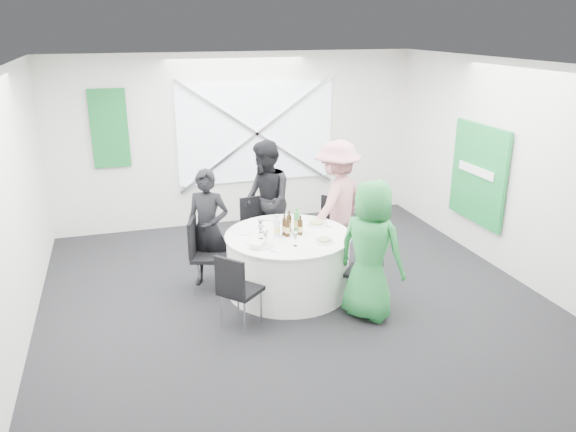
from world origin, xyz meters
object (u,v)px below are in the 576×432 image
object	(u,v)px
chair_front_left	(236,286)
person_man_back	(266,201)
person_woman_green	(371,251)
chair_back_right	(330,225)
green_water_bottle	(297,222)
clear_water_bottle	(277,228)
banquet_table	(288,263)
chair_back	(256,224)
chair_front_right	(370,267)
person_man_back_left	(208,229)
person_woman_pink	(337,203)
chair_back_left	(202,249)

from	to	relation	value
chair_front_left	person_man_back	world-z (taller)	person_man_back
person_woman_green	chair_back_right	bearing A→B (deg)	-42.91
green_water_bottle	clear_water_bottle	size ratio (longest dim) A/B	1.12
banquet_table	chair_back	bearing A→B (deg)	96.98
chair_front_right	person_man_back_left	xyz separation A→B (m)	(-1.73, 1.13, 0.27)
chair_front_left	green_water_bottle	distance (m)	1.29
chair_back_right	person_woman_pink	bearing A→B (deg)	23.77
chair_back	green_water_bottle	world-z (taller)	green_water_bottle
chair_front_right	chair_back_left	bearing A→B (deg)	-79.67
chair_back_left	person_woman_green	xyz separation A→B (m)	(1.71, -1.22, 0.26)
chair_front_right	person_woman_green	bearing A→B (deg)	12.84
chair_back_left	person_woman_pink	world-z (taller)	person_woman_pink
person_man_back_left	person_man_back	size ratio (longest dim) A/B	0.89
banquet_table	person_man_back	size ratio (longest dim) A/B	0.91
green_water_bottle	person_woman_green	bearing A→B (deg)	-59.82
chair_back	green_water_bottle	bearing A→B (deg)	-82.15
chair_front_left	person_man_back_left	bearing A→B (deg)	-36.72
chair_back_right	person_woman_pink	distance (m)	0.34
banquet_table	person_man_back_left	bearing A→B (deg)	152.47
chair_front_left	person_man_back_left	distance (m)	1.23
banquet_table	chair_back_left	size ratio (longest dim) A/B	1.65
chair_back_right	chair_front_right	distance (m)	1.37
banquet_table	clear_water_bottle	size ratio (longest dim) A/B	5.45
banquet_table	clear_water_bottle	distance (m)	0.51
person_woman_green	chair_front_left	bearing A→B (deg)	45.52
person_woman_pink	person_woman_green	bearing A→B (deg)	45.31
chair_back_left	person_woman_pink	bearing A→B (deg)	-61.44
banquet_table	chair_front_right	distance (m)	1.05
chair_front_right	person_woman_pink	bearing A→B (deg)	-145.64
banquet_table	person_woman_green	bearing A→B (deg)	-51.93
chair_front_right	person_woman_pink	size ratio (longest dim) A/B	0.49
chair_back	clear_water_bottle	world-z (taller)	clear_water_bottle
chair_back	chair_back_right	distance (m)	1.04
chair_back_left	person_man_back	distance (m)	1.31
chair_back_right	chair_front_left	distance (m)	2.19
chair_front_left	person_man_back_left	world-z (taller)	person_man_back_left
banquet_table	chair_back	distance (m)	1.11
person_woman_pink	banquet_table	bearing A→B (deg)	0.00
person_man_back	person_man_back_left	bearing A→B (deg)	-55.44
chair_front_left	person_woman_pink	xyz separation A→B (m)	(1.72, 1.41, 0.36)
chair_front_left	person_man_back_left	xyz separation A→B (m)	(-0.10, 1.20, 0.25)
chair_front_right	green_water_bottle	distance (m)	1.07
chair_back_left	person_man_back_left	size ratio (longest dim) A/B	0.62
person_man_back	person_woman_green	world-z (taller)	person_man_back
clear_water_bottle	chair_back_left	bearing A→B (deg)	157.23
banquet_table	chair_back_right	distance (m)	1.12
chair_back_left	clear_water_bottle	bearing A→B (deg)	-94.54
banquet_table	clear_water_bottle	world-z (taller)	clear_water_bottle
chair_back	chair_back_left	xyz separation A→B (m)	(-0.88, -0.76, 0.02)
chair_back_left	green_water_bottle	bearing A→B (deg)	-84.47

